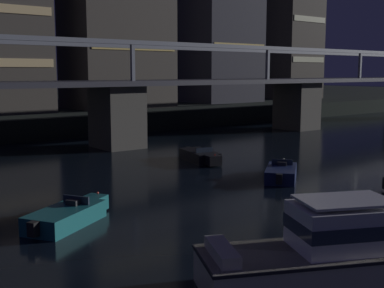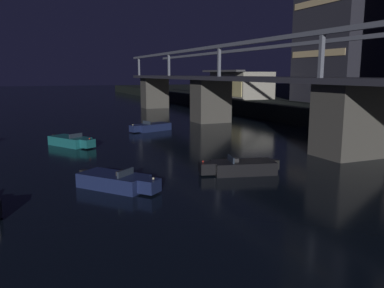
{
  "view_description": "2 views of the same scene",
  "coord_description": "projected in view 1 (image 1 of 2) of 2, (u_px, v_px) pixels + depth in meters",
  "views": [
    {
      "loc": [
        -21.56,
        -6.71,
        6.74
      ],
      "look_at": [
        -4.36,
        15.86,
        2.63
      ],
      "focal_mm": 46.47,
      "sensor_mm": 36.0,
      "label": 1
    },
    {
      "loc": [
        22.92,
        10.01,
        6.3
      ],
      "look_at": [
        -2.98,
        21.03,
        1.29
      ],
      "focal_mm": 37.02,
      "sensor_mm": 36.0,
      "label": 2
    }
  ],
  "objects": [
    {
      "name": "speedboat_mid_left",
      "position": [
        68.0,
        215.0,
        22.12
      ],
      "size": [
        4.84,
        3.69,
        1.16
      ],
      "color": "#196066",
      "rests_on": "ground"
    },
    {
      "name": "cabin_cruiser_near_left",
      "position": [
        335.0,
        253.0,
        15.78
      ],
      "size": [
        9.15,
        5.85,
        2.79
      ],
      "color": "beige",
      "rests_on": "ground"
    },
    {
      "name": "speedboat_mid_center",
      "position": [
        201.0,
        156.0,
        37.73
      ],
      "size": [
        2.67,
        5.2,
        1.16
      ],
      "color": "black",
      "rests_on": "ground"
    },
    {
      "name": "river_bridge",
      "position": [
        117.0,
        101.0,
        44.32
      ],
      "size": [
        102.54,
        6.4,
        9.38
      ],
      "color": "#4C4944",
      "rests_on": "ground"
    },
    {
      "name": "speedboat_near_right",
      "position": [
        281.0,
        173.0,
        31.56
      ],
      "size": [
        4.61,
        4.12,
        1.16
      ],
      "color": "#19234C",
      "rests_on": "ground"
    },
    {
      "name": "tower_east_low",
      "position": [
        291.0,
        1.0,
        85.4
      ],
      "size": [
        8.52,
        8.54,
        33.79
      ],
      "color": "#38332D",
      "rests_on": "far_riverbank"
    }
  ]
}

